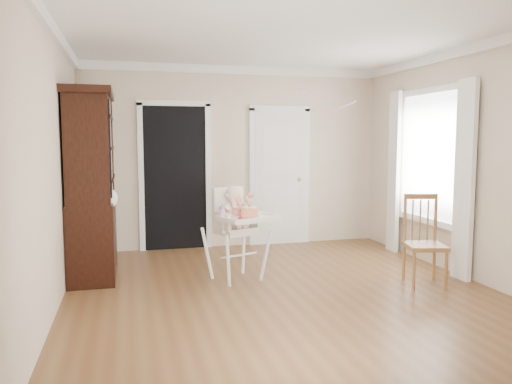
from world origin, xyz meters
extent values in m
plane|color=brown|center=(0.00, 0.00, 0.00)|extent=(5.00, 5.00, 0.00)
plane|color=white|center=(0.00, 0.00, 2.70)|extent=(5.00, 5.00, 0.00)
plane|color=beige|center=(0.00, 2.50, 1.35)|extent=(4.50, 0.00, 4.50)
plane|color=beige|center=(-2.25, 0.00, 1.35)|extent=(0.00, 5.00, 5.00)
plane|color=beige|center=(2.25, 0.00, 1.35)|extent=(0.00, 5.00, 5.00)
cube|color=black|center=(-0.90, 2.48, 1.05)|extent=(0.90, 0.03, 2.10)
cube|color=white|center=(-1.39, 2.48, 1.05)|extent=(0.08, 0.05, 2.18)
cube|color=white|center=(-0.41, 2.48, 1.05)|extent=(0.08, 0.05, 2.18)
cube|color=white|center=(-0.90, 2.48, 2.14)|extent=(1.06, 0.05, 0.08)
cube|color=white|center=(0.70, 2.48, 1.02)|extent=(0.80, 0.05, 2.05)
cube|color=white|center=(0.26, 2.48, 1.02)|extent=(0.08, 0.05, 2.13)
cube|color=white|center=(1.14, 2.48, 1.02)|extent=(0.08, 0.05, 2.13)
sphere|color=gold|center=(1.02, 2.44, 1.00)|extent=(0.06, 0.06, 0.06)
cube|color=white|center=(2.23, 0.80, 1.40)|extent=(0.02, 1.20, 1.60)
cube|color=white|center=(2.21, 0.80, 2.24)|extent=(0.06, 1.36, 0.08)
cube|color=white|center=(2.15, 0.02, 1.15)|extent=(0.08, 0.28, 2.30)
cube|color=white|center=(2.15, 1.58, 1.15)|extent=(0.08, 0.28, 2.30)
cylinder|color=white|center=(-0.54, 0.34, 0.29)|extent=(0.10, 0.16, 0.63)
cylinder|color=white|center=(-0.06, 0.52, 0.29)|extent=(0.16, 0.10, 0.63)
cylinder|color=white|center=(-0.70, 0.78, 0.29)|extent=(0.16, 0.10, 0.63)
cylinder|color=white|center=(-0.22, 0.95, 0.29)|extent=(0.10, 0.16, 0.63)
cylinder|color=white|center=(-0.36, 0.60, 0.29)|extent=(0.46, 0.19, 0.03)
cube|color=silver|center=(-0.38, 0.65, 0.58)|extent=(0.51, 0.49, 0.08)
cube|color=silver|center=(-0.57, 0.58, 0.70)|extent=(0.16, 0.35, 0.19)
cube|color=silver|center=(-0.19, 0.72, 0.70)|extent=(0.16, 0.35, 0.19)
cube|color=silver|center=(-0.44, 0.82, 0.83)|extent=(0.40, 0.20, 0.46)
cube|color=white|center=(-0.29, 0.41, 0.74)|extent=(0.70, 0.60, 0.03)
cube|color=white|center=(-0.22, 0.22, 0.76)|extent=(0.56, 0.23, 0.04)
ellipsoid|color=beige|center=(-0.39, 0.68, 0.74)|extent=(0.29, 0.26, 0.30)
sphere|color=beige|center=(-0.39, 0.68, 0.98)|extent=(0.27, 0.27, 0.21)
sphere|color=red|center=(-0.37, 0.62, 0.80)|extent=(0.15, 0.15, 0.15)
sphere|color=red|center=(-0.39, 0.58, 0.94)|extent=(0.08, 0.08, 0.08)
sphere|color=red|center=(-0.21, 0.65, 0.98)|extent=(0.07, 0.07, 0.07)
cylinder|color=silver|center=(-0.29, 0.38, 0.76)|extent=(0.27, 0.27, 0.01)
cylinder|color=red|center=(-0.29, 0.38, 0.82)|extent=(0.21, 0.21, 0.11)
cylinder|color=#F2E08C|center=(-0.26, 0.36, 0.87)|extent=(0.09, 0.09, 0.02)
cylinder|color=pink|center=(-0.58, 0.47, 0.81)|extent=(0.06, 0.06, 0.10)
cylinder|color=#8362AC|center=(-0.58, 0.47, 0.87)|extent=(0.07, 0.07, 0.03)
cone|color=#8362AC|center=(-0.58, 0.47, 0.90)|extent=(0.02, 0.02, 0.04)
cube|color=black|center=(-1.99, 1.25, 0.45)|extent=(0.51, 1.21, 0.91)
cube|color=black|center=(-1.99, 1.25, 1.52)|extent=(0.46, 1.21, 1.21)
cube|color=black|center=(-1.75, 0.94, 1.52)|extent=(0.02, 0.53, 1.06)
cube|color=black|center=(-1.75, 1.55, 1.52)|extent=(0.02, 0.53, 1.06)
cube|color=black|center=(-1.99, 1.25, 2.14)|extent=(0.55, 1.29, 0.08)
ellipsoid|color=white|center=(-1.79, 0.89, 0.96)|extent=(0.20, 0.16, 0.22)
cube|color=brown|center=(1.60, -0.09, 0.44)|extent=(0.49, 0.49, 0.05)
cylinder|color=brown|center=(1.39, -0.22, 0.22)|extent=(0.04, 0.04, 0.44)
cylinder|color=brown|center=(1.73, -0.30, 0.22)|extent=(0.04, 0.04, 0.44)
cylinder|color=brown|center=(1.47, 0.12, 0.22)|extent=(0.04, 0.04, 0.44)
cylinder|color=brown|center=(1.81, 0.04, 0.22)|extent=(0.04, 0.04, 0.44)
cylinder|color=brown|center=(1.47, 0.13, 0.72)|extent=(0.04, 0.04, 0.56)
cylinder|color=brown|center=(1.81, 0.05, 0.72)|extent=(0.04, 0.04, 0.56)
cube|color=brown|center=(1.64, 0.09, 0.97)|extent=(0.37, 0.12, 0.06)
camera|label=1|loc=(-1.57, -4.88, 1.61)|focal=35.00mm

